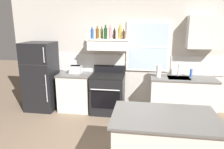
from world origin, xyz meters
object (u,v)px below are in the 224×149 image
at_px(toaster, 76,69).
at_px(bottle_amber_wine, 97,33).
at_px(refrigerator, 41,76).
at_px(bottle_blue_liqueur, 92,34).
at_px(bottle_dark_green_wine, 106,33).
at_px(paper_towel_roll, 159,71).
at_px(stove_range, 108,93).
at_px(kitchen_island, 163,146).
at_px(bottle_olive_oil_square, 102,33).
at_px(bottle_brown_stout, 124,35).
at_px(dish_soap_bottle, 191,73).
at_px(bottle_balsamic_dark, 114,34).
at_px(bottle_rose_pink, 110,33).
at_px(bottle_champagne_gold_foil, 120,33).

bearing_deg(toaster, bottle_amber_wine, 0.91).
height_order(refrigerator, bottle_blue_liqueur, bottle_blue_liqueur).
xyz_separation_m(bottle_dark_green_wine, paper_towel_roll, (1.21, -0.00, -0.83)).
height_order(stove_range, kitchen_island, stove_range).
height_order(bottle_dark_green_wine, paper_towel_roll, bottle_dark_green_wine).
bearing_deg(bottle_dark_green_wine, paper_towel_roll, -0.03).
xyz_separation_m(bottle_olive_oil_square, bottle_brown_stout, (0.51, -0.10, -0.02)).
bearing_deg(bottle_amber_wine, bottle_olive_oil_square, 31.48).
relative_size(stove_range, dish_soap_bottle, 6.06).
bearing_deg(bottle_balsamic_dark, dish_soap_bottle, 2.88).
height_order(bottle_dark_green_wine, dish_soap_bottle, bottle_dark_green_wine).
distance_m(bottle_rose_pink, kitchen_island, 2.74).
distance_m(bottle_dark_green_wine, paper_towel_roll, 1.46).
xyz_separation_m(stove_range, bottle_blue_liqueur, (-0.36, 0.04, 1.39)).
distance_m(bottle_amber_wine, dish_soap_bottle, 2.30).
bearing_deg(dish_soap_bottle, bottle_rose_pink, -177.95).
distance_m(stove_range, bottle_olive_oil_square, 1.41).
height_order(toaster, bottle_blue_liqueur, bottle_blue_liqueur).
relative_size(bottle_olive_oil_square, paper_towel_roll, 0.99).
xyz_separation_m(bottle_blue_liqueur, bottle_amber_wine, (0.11, 0.05, 0.01)).
distance_m(bottle_champagne_gold_foil, dish_soap_bottle, 1.84).
height_order(toaster, bottle_dark_green_wine, bottle_dark_green_wine).
distance_m(stove_range, kitchen_island, 2.31).
bearing_deg(stove_range, refrigerator, -179.20).
relative_size(bottle_amber_wine, paper_towel_roll, 1.04).
xyz_separation_m(bottle_champagne_gold_foil, kitchen_island, (0.85, -2.15, -1.42)).
xyz_separation_m(bottle_champagne_gold_foil, bottle_brown_stout, (0.09, -0.07, -0.04)).
xyz_separation_m(bottle_blue_liqueur, bottle_brown_stout, (0.71, 0.01, -0.02)).
distance_m(stove_range, dish_soap_bottle, 1.96).
xyz_separation_m(toaster, bottle_rose_pink, (0.86, -0.01, 0.86)).
bearing_deg(bottle_blue_liqueur, paper_towel_roll, -0.10).
height_order(refrigerator, bottle_amber_wine, bottle_amber_wine).
relative_size(bottle_dark_green_wine, bottle_champagne_gold_foil, 0.98).
bearing_deg(toaster, bottle_champagne_gold_foil, 1.99).
xyz_separation_m(bottle_amber_wine, paper_towel_roll, (1.41, -0.05, -0.82)).
distance_m(stove_range, bottle_balsamic_dark, 1.39).
relative_size(bottle_blue_liqueur, kitchen_island, 0.19).
relative_size(stove_range, bottle_dark_green_wine, 3.59).
height_order(bottle_blue_liqueur, paper_towel_roll, bottle_blue_liqueur).
bearing_deg(bottle_olive_oil_square, toaster, -174.27).
distance_m(bottle_dark_green_wine, bottle_champagne_gold_foil, 0.32).
distance_m(toaster, bottle_brown_stout, 1.42).
bearing_deg(refrigerator, bottle_champagne_gold_foil, 4.27).
bearing_deg(stove_range, bottle_balsamic_dark, 18.72).
bearing_deg(toaster, refrigerator, -172.88).
bearing_deg(bottle_amber_wine, bottle_champagne_gold_foil, 3.15).
bearing_deg(bottle_olive_oil_square, bottle_dark_green_wine, -45.28).
bearing_deg(bottle_olive_oil_square, bottle_amber_wine, -148.52).
bearing_deg(paper_towel_roll, bottle_amber_wine, 177.78).
distance_m(toaster, bottle_rose_pink, 1.22).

